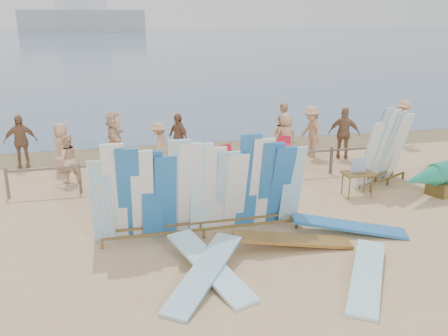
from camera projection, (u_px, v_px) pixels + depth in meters
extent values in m
plane|color=tan|center=(237.00, 220.00, 12.14)|extent=(160.00, 160.00, 0.00)
cube|color=#46607D|center=(120.00, 37.00, 131.02)|extent=(320.00, 240.00, 0.02)
cube|color=olive|center=(191.00, 149.00, 18.83)|extent=(40.00, 2.60, 0.01)
cube|color=#999EA3|center=(83.00, 21.00, 175.50)|extent=(45.00, 8.00, 8.00)
cube|color=silver|center=(82.00, 1.00, 173.39)|extent=(18.00, 6.00, 6.00)
cube|color=#67594E|center=(213.00, 158.00, 14.69)|extent=(12.00, 0.06, 0.06)
cube|color=#67594E|center=(7.00, 183.00, 13.50)|extent=(0.08, 0.08, 0.90)
cube|color=#67594E|center=(80.00, 178.00, 13.93)|extent=(0.08, 0.08, 0.90)
cube|color=#67594E|center=(148.00, 173.00, 14.36)|extent=(0.08, 0.08, 0.90)
cube|color=#67594E|center=(213.00, 169.00, 14.79)|extent=(0.08, 0.08, 0.90)
cube|color=#67594E|center=(274.00, 165.00, 15.23)|extent=(0.08, 0.08, 0.90)
cube|color=#67594E|center=(331.00, 161.00, 15.66)|extent=(0.08, 0.08, 0.90)
cube|color=#67594E|center=(385.00, 157.00, 16.09)|extent=(0.08, 0.08, 0.90)
cube|color=brown|center=(204.00, 229.00, 11.08)|extent=(4.64, 0.10, 0.05)
cube|color=brown|center=(201.00, 223.00, 11.45)|extent=(4.64, 0.10, 0.05)
cube|color=white|center=(102.00, 203.00, 10.51)|extent=(0.50, 0.44, 2.07)
cube|color=white|center=(115.00, 193.00, 10.52)|extent=(0.50, 0.68, 2.45)
cube|color=#2469B4|center=(129.00, 195.00, 10.61)|extent=(0.50, 0.76, 2.33)
cube|color=white|center=(142.00, 195.00, 10.69)|extent=(0.50, 0.68, 2.25)
cube|color=#2469B4|center=(152.00, 195.00, 10.75)|extent=(0.50, 0.48, 2.20)
cube|color=#2469B4|center=(166.00, 197.00, 10.83)|extent=(0.50, 0.60, 2.08)
cube|color=white|center=(179.00, 188.00, 10.84)|extent=(0.50, 0.80, 2.46)
cube|color=white|center=(188.00, 189.00, 10.91)|extent=(0.50, 0.78, 2.37)
cube|color=#9AE1F7|center=(201.00, 189.00, 10.98)|extent=(0.50, 0.59, 2.32)
cube|color=white|center=(214.00, 190.00, 11.07)|extent=(0.50, 0.62, 2.22)
cube|color=white|center=(226.00, 191.00, 11.15)|extent=(0.50, 0.69, 2.11)
cube|color=white|center=(236.00, 192.00, 11.21)|extent=(0.50, 0.65, 2.02)
cube|color=#2469B4|center=(248.00, 182.00, 11.21)|extent=(0.50, 0.59, 2.47)
cube|color=white|center=(260.00, 183.00, 11.30)|extent=(0.50, 0.65, 2.36)
cube|color=#2469B4|center=(269.00, 185.00, 11.37)|extent=(0.50, 0.71, 2.25)
cube|color=#2469B4|center=(280.00, 186.00, 11.45)|extent=(0.50, 0.76, 2.14)
cube|color=white|center=(292.00, 186.00, 11.52)|extent=(0.50, 0.55, 2.09)
cube|color=brown|center=(388.00, 178.00, 14.60)|extent=(1.65, 0.89, 0.05)
cube|color=brown|center=(377.00, 175.00, 14.89)|extent=(1.65, 0.89, 0.05)
cube|color=white|center=(369.00, 156.00, 13.97)|extent=(0.70, 0.71, 2.10)
cube|color=white|center=(376.00, 148.00, 14.12)|extent=(0.76, 0.84, 2.51)
cube|color=white|center=(383.00, 147.00, 14.36)|extent=(0.77, 0.85, 2.40)
cube|color=white|center=(389.00, 147.00, 14.59)|extent=(0.78, 0.87, 2.30)
cube|color=white|center=(393.00, 147.00, 14.78)|extent=(0.78, 0.88, 2.20)
cube|color=white|center=(399.00, 146.00, 15.00)|extent=(0.70, 0.72, 2.15)
cube|color=brown|center=(440.00, 189.00, 13.81)|extent=(0.72, 0.79, 0.39)
cone|color=#1A8F70|center=(421.00, 178.00, 13.17)|extent=(1.42, 0.99, 0.60)
cube|color=brown|center=(358.00, 173.00, 13.59)|extent=(0.87, 0.62, 0.05)
cube|color=white|center=(359.00, 165.00, 13.52)|extent=(0.46, 0.04, 0.41)
cube|color=#2469B4|center=(349.00, 233.00, 11.40)|extent=(2.73, 1.40, 0.37)
cube|color=white|center=(204.00, 282.00, 9.28)|extent=(2.01, 2.51, 0.43)
cube|color=olive|center=(292.00, 247.00, 10.69)|extent=(2.74, 0.87, 0.39)
cube|color=#9AE1F7|center=(366.00, 281.00, 9.32)|extent=(1.93, 2.57, 0.24)
cube|color=#9AE1F7|center=(210.00, 275.00, 9.55)|extent=(1.42, 2.72, 0.42)
cube|color=red|center=(212.00, 166.00, 15.42)|extent=(0.60, 0.55, 0.05)
cube|color=red|center=(210.00, 156.00, 15.57)|extent=(0.59, 0.20, 0.58)
cube|color=red|center=(231.00, 161.00, 16.04)|extent=(0.72, 0.71, 0.05)
cube|color=red|center=(226.00, 152.00, 16.11)|extent=(0.54, 0.43, 0.54)
cube|color=red|center=(284.00, 152.00, 16.38)|extent=(0.65, 0.82, 0.53)
cube|color=red|center=(284.00, 141.00, 16.55)|extent=(0.46, 0.30, 0.33)
imported|color=beige|center=(68.00, 159.00, 14.73)|extent=(0.79, 0.47, 1.54)
imported|color=#8C6042|center=(178.00, 138.00, 16.88)|extent=(0.88, 1.12, 1.76)
imported|color=tan|center=(62.00, 147.00, 15.80)|extent=(0.54, 0.87, 1.66)
imported|color=tan|center=(403.00, 123.00, 19.08)|extent=(1.28, 0.96, 1.84)
imported|color=beige|center=(115.00, 138.00, 16.56)|extent=(0.64, 1.76, 1.88)
imported|color=#8C6042|center=(344.00, 133.00, 17.21)|extent=(1.20, 0.95, 1.89)
imported|color=beige|center=(281.00, 136.00, 17.23)|extent=(0.87, 0.85, 1.69)
imported|color=#8C6042|center=(20.00, 141.00, 16.23)|extent=(1.13, 0.62, 1.83)
imported|color=tan|center=(311.00, 131.00, 17.54)|extent=(0.64, 1.27, 1.89)
imported|color=tan|center=(286.00, 137.00, 17.03)|extent=(0.91, 0.57, 1.73)
imported|color=#8C6042|center=(282.00, 128.00, 18.10)|extent=(0.41, 0.71, 1.90)
imported|color=tan|center=(159.00, 146.00, 16.10)|extent=(0.81, 1.13, 1.62)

